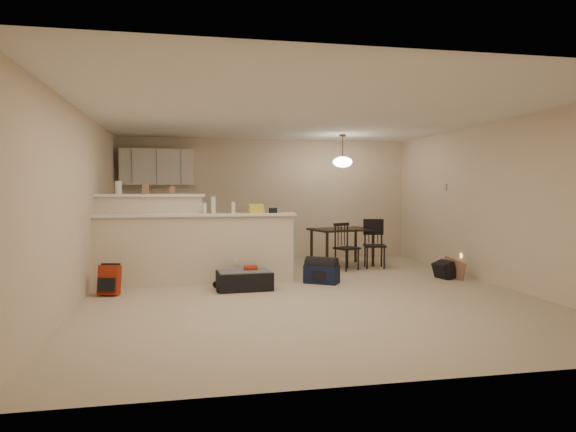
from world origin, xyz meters
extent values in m
plane|color=#C2B195|center=(0.00, 0.00, 0.00)|extent=(7.00, 7.00, 0.00)
plane|color=white|center=(0.00, 0.00, 2.50)|extent=(7.00, 7.00, 0.00)
cube|color=beige|center=(0.00, 3.50, 1.25)|extent=(6.00, 0.02, 2.50)
cube|color=beige|center=(0.00, -3.50, 1.25)|extent=(6.00, 0.02, 2.50)
cube|color=beige|center=(-3.00, 0.00, 1.25)|extent=(0.02, 7.00, 2.50)
cube|color=beige|center=(3.00, 0.00, 1.25)|extent=(0.02, 7.00, 2.50)
cube|color=beige|center=(-1.50, 0.90, 0.53)|extent=(3.00, 0.28, 1.05)
cube|color=white|center=(-1.50, 0.90, 1.07)|extent=(3.08, 0.38, 0.04)
cube|color=beige|center=(-2.20, 1.12, 0.68)|extent=(1.60, 0.24, 1.35)
cube|color=white|center=(-2.20, 1.12, 1.37)|extent=(1.68, 0.34, 0.04)
cube|color=white|center=(-2.20, 3.32, 1.90)|extent=(1.40, 0.34, 0.70)
cube|color=white|center=(-2.00, 3.19, 0.45)|extent=(1.80, 0.60, 0.90)
cube|color=beige|center=(2.98, 1.55, 1.50)|extent=(0.02, 0.12, 0.12)
cylinder|color=silver|center=(-2.66, 1.12, 1.49)|extent=(0.10, 0.10, 0.20)
cube|color=#94674C|center=(-2.26, 1.12, 1.47)|extent=(0.10, 0.07, 0.16)
cube|color=#94674C|center=(-1.86, 1.12, 1.45)|extent=(0.08, 0.06, 0.12)
cylinder|color=silver|center=(-1.24, 0.90, 1.22)|extent=(0.07, 0.07, 0.26)
cylinder|color=silver|center=(-0.93, 0.90, 1.18)|extent=(0.06, 0.06, 0.18)
cube|color=#94674C|center=(-0.57, 0.90, 1.16)|extent=(0.22, 0.18, 0.14)
cube|color=#94674C|center=(-0.30, 0.90, 1.13)|extent=(0.12, 0.10, 0.08)
cylinder|color=silver|center=(-1.37, 0.90, 1.17)|extent=(0.06, 0.06, 0.16)
cube|color=black|center=(1.27, 2.28, 0.70)|extent=(1.30, 1.01, 0.04)
cylinder|color=black|center=(0.86, 1.87, 0.34)|extent=(0.05, 0.05, 0.68)
cylinder|color=black|center=(1.83, 2.10, 0.34)|extent=(0.05, 0.05, 0.68)
cylinder|color=black|center=(0.71, 2.47, 0.34)|extent=(0.05, 0.05, 0.68)
cylinder|color=black|center=(1.68, 2.70, 0.34)|extent=(0.05, 0.05, 0.68)
cylinder|color=brown|center=(1.27, 2.28, 2.25)|extent=(0.02, 0.02, 0.50)
cylinder|color=brown|center=(1.27, 2.28, 2.48)|extent=(0.12, 0.12, 0.03)
ellipsoid|color=white|center=(1.27, 2.28, 1.98)|extent=(0.36, 0.36, 0.20)
cube|color=black|center=(-0.83, 0.33, 0.13)|extent=(0.81, 0.55, 0.26)
cube|color=#A02812|center=(-2.70, 0.30, 0.21)|extent=(0.30, 0.22, 0.41)
cube|color=#101833|center=(0.42, 0.60, 0.14)|extent=(0.59, 0.52, 0.28)
cube|color=black|center=(2.50, 0.61, 0.14)|extent=(0.28, 0.35, 0.28)
cube|color=#94674C|center=(2.63, 0.54, 0.16)|extent=(0.18, 0.40, 0.32)
camera|label=1|loc=(-1.65, -7.07, 1.47)|focal=32.00mm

